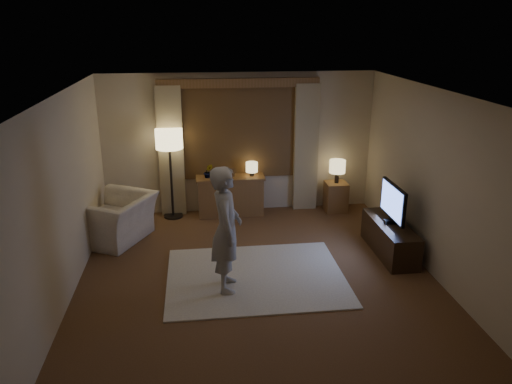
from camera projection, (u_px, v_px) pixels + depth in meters
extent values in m
cube|color=brown|center=(257.00, 278.00, 7.10)|extent=(5.00, 5.50, 0.02)
cube|color=silver|center=(258.00, 92.00, 6.25)|extent=(5.00, 5.50, 0.02)
cube|color=beige|center=(239.00, 143.00, 9.26)|extent=(5.00, 0.02, 2.60)
cube|color=beige|center=(299.00, 299.00, 4.08)|extent=(5.00, 0.02, 2.60)
cube|color=beige|center=(63.00, 199.00, 6.38)|extent=(0.02, 5.50, 2.60)
cube|color=beige|center=(436.00, 184.00, 6.96)|extent=(0.02, 5.50, 2.60)
cube|color=black|center=(239.00, 131.00, 9.15)|extent=(2.00, 0.01, 1.70)
cube|color=brown|center=(239.00, 131.00, 9.14)|extent=(2.08, 0.04, 1.78)
cube|color=tan|center=(171.00, 152.00, 9.05)|extent=(0.45, 0.12, 2.40)
cube|color=tan|center=(306.00, 148.00, 9.34)|extent=(0.45, 0.12, 2.40)
cube|color=brown|center=(239.00, 83.00, 8.81)|extent=(2.90, 0.14, 0.16)
cube|color=#EDE5C7|center=(256.00, 277.00, 7.10)|extent=(2.50, 2.00, 0.02)
cube|color=brown|center=(231.00, 197.00, 9.31)|extent=(1.20, 0.40, 0.70)
cube|color=brown|center=(230.00, 174.00, 9.16)|extent=(0.16, 0.02, 0.20)
imported|color=#999999|center=(208.00, 172.00, 9.10)|extent=(0.17, 0.13, 0.30)
cylinder|color=black|center=(252.00, 175.00, 9.22)|extent=(0.08, 0.08, 0.12)
cylinder|color=#FFE499|center=(252.00, 167.00, 9.17)|extent=(0.22, 0.22, 0.18)
cylinder|color=black|center=(173.00, 216.00, 9.29)|extent=(0.35, 0.35, 0.03)
cylinder|color=black|center=(171.00, 183.00, 9.08)|extent=(0.04, 0.04, 1.32)
cylinder|color=#FFE499|center=(169.00, 139.00, 8.81)|extent=(0.48, 0.48, 0.35)
imported|color=beige|center=(116.00, 219.00, 8.19)|extent=(1.43, 1.49, 0.76)
cube|color=brown|center=(336.00, 197.00, 9.51)|extent=(0.40, 0.40, 0.56)
cylinder|color=black|center=(337.00, 178.00, 9.39)|extent=(0.08, 0.08, 0.20)
cylinder|color=#FFE499|center=(337.00, 166.00, 9.32)|extent=(0.30, 0.30, 0.24)
cube|color=black|center=(390.00, 238.00, 7.77)|extent=(0.45, 1.40, 0.50)
cube|color=black|center=(391.00, 222.00, 7.68)|extent=(0.21, 0.10, 0.06)
cube|color=black|center=(393.00, 201.00, 7.57)|extent=(0.05, 0.87, 0.53)
cube|color=#5D83FF|center=(391.00, 201.00, 7.57)|extent=(0.00, 0.81, 0.48)
imported|color=#A29E95|center=(226.00, 229.00, 6.52)|extent=(0.44, 0.65, 1.71)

